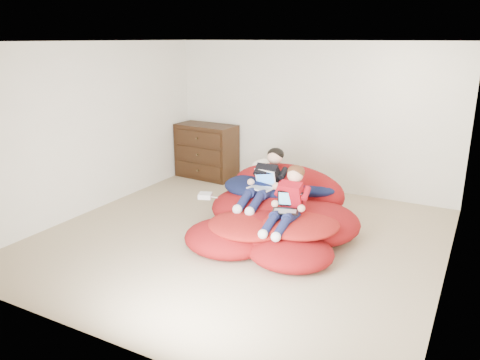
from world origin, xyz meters
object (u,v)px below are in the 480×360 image
at_px(younger_boy, 289,199).
at_px(laptop_black, 288,206).
at_px(beanbag_pile, 277,213).
at_px(older_boy, 266,178).
at_px(dresser, 206,151).
at_px(laptop_white, 263,183).

relative_size(younger_boy, laptop_black, 2.47).
height_order(beanbag_pile, laptop_black, beanbag_pile).
bearing_deg(younger_boy, older_boy, 135.51).
xyz_separation_m(dresser, laptop_white, (1.98, -1.69, 0.13)).
relative_size(beanbag_pile, laptop_black, 6.04).
height_order(younger_boy, laptop_white, younger_boy).
bearing_deg(younger_boy, laptop_black, -90.00).
bearing_deg(dresser, laptop_white, -40.57).
xyz_separation_m(older_boy, laptop_black, (0.58, -0.59, -0.11)).
height_order(beanbag_pile, younger_boy, younger_boy).
bearing_deg(dresser, older_boy, -38.82).
bearing_deg(younger_boy, beanbag_pile, 130.38).
xyz_separation_m(dresser, beanbag_pile, (2.24, -1.78, -0.24)).
relative_size(older_boy, younger_boy, 1.24).
distance_m(beanbag_pile, laptop_white, 0.46).
distance_m(dresser, younger_boy, 3.35).
distance_m(beanbag_pile, laptop_black, 0.59).
distance_m(dresser, laptop_white, 2.61).
bearing_deg(dresser, younger_boy, -40.19).
xyz_separation_m(younger_boy, laptop_black, (0.00, -0.03, -0.07)).
relative_size(dresser, younger_boy, 1.23).
xyz_separation_m(beanbag_pile, laptop_black, (0.32, -0.40, 0.30)).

